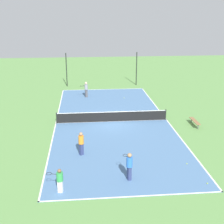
{
  "coord_description": "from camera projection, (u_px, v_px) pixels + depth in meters",
  "views": [
    {
      "loc": [
        -2.46,
        -25.94,
        9.47
      ],
      "look_at": [
        0.0,
        0.0,
        0.9
      ],
      "focal_mm": 50.0,
      "sensor_mm": 36.0,
      "label": 1
    }
  ],
  "objects": [
    {
      "name": "tennis_ball_left_sideline",
      "position": [
        124.0,
        98.0,
        34.91
      ],
      "size": [
        0.07,
        0.07,
        0.07
      ],
      "primitive_type": "sphere",
      "color": "#CCE033",
      "rests_on": "court_surface"
    },
    {
      "name": "tennis_ball_right_alley",
      "position": [
        207.0,
        183.0,
        17.75
      ],
      "size": [
        0.07,
        0.07,
        0.07
      ],
      "primitive_type": "sphere",
      "color": "#CCE033",
      "rests_on": "court_surface"
    },
    {
      "name": "tennis_ball_far_baseline",
      "position": [
        187.0,
        164.0,
        20.01
      ],
      "size": [
        0.07,
        0.07,
        0.07
      ],
      "primitive_type": "sphere",
      "color": "#CCE033",
      "rests_on": "court_surface"
    },
    {
      "name": "player_center_orange",
      "position": [
        81.0,
        142.0,
        21.05
      ],
      "size": [
        0.5,
        0.5,
        1.64
      ],
      "rotation": [
        0.0,
        0.0,
        0.64
      ],
      "color": "navy",
      "rests_on": "court_surface"
    },
    {
      "name": "player_baseline_gray",
      "position": [
        86.0,
        88.0,
        35.06
      ],
      "size": [
        0.99,
        0.62,
        1.76
      ],
      "rotation": [
        0.0,
        0.0,
        3.48
      ],
      "color": "#4C4C51",
      "rests_on": "court_surface"
    },
    {
      "name": "player_near_blue",
      "position": [
        129.0,
        165.0,
        17.91
      ],
      "size": [
        0.57,
        0.99,
        1.7
      ],
      "rotation": [
        0.0,
        0.0,
        1.85
      ],
      "color": "navy",
      "rests_on": "court_surface"
    },
    {
      "name": "court_surface",
      "position": [
        112.0,
        121.0,
        27.71
      ],
      "size": [
        9.98,
        23.65,
        0.02
      ],
      "color": "#4C729E",
      "rests_on": "ground_plane"
    },
    {
      "name": "tennis_net",
      "position": [
        112.0,
        116.0,
        27.55
      ],
      "size": [
        9.78,
        0.1,
        0.97
      ],
      "color": "black",
      "rests_on": "court_surface"
    },
    {
      "name": "bench",
      "position": [
        195.0,
        121.0,
        26.63
      ],
      "size": [
        0.36,
        1.95,
        0.45
      ],
      "rotation": [
        0.0,
        0.0,
        1.57
      ],
      "color": "olive",
      "rests_on": "ground_plane"
    },
    {
      "name": "player_far_green",
      "position": [
        60.0,
        179.0,
        16.73
      ],
      "size": [
        0.99,
        0.56,
        1.4
      ],
      "rotation": [
        0.0,
        0.0,
        2.88
      ],
      "color": "white",
      "rests_on": "court_surface"
    },
    {
      "name": "fence_post_back_right",
      "position": [
        136.0,
        69.0,
        40.61
      ],
      "size": [
        0.12,
        0.12,
        4.29
      ],
      "color": "black",
      "rests_on": "ground_plane"
    },
    {
      "name": "ground_plane",
      "position": [
        112.0,
        122.0,
        27.71
      ],
      "size": [
        80.0,
        80.0,
        0.0
      ],
      "primitive_type": "plane",
      "color": "#60934C"
    },
    {
      "name": "fence_post_back_left",
      "position": [
        66.0,
        70.0,
        39.8
      ],
      "size": [
        0.12,
        0.12,
        4.29
      ],
      "color": "black",
      "rests_on": "ground_plane"
    }
  ]
}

